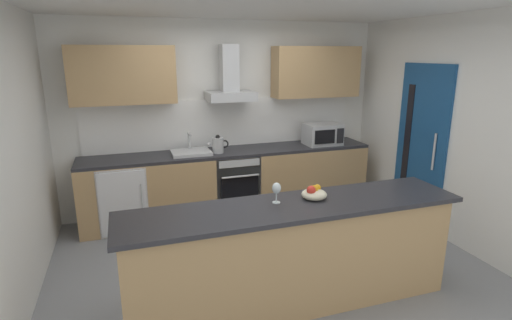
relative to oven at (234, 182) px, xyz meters
name	(u,v)px	position (x,y,z in m)	size (l,w,h in m)	color
ground	(267,263)	(-0.03, -1.41, -0.47)	(5.43, 4.51, 0.02)	gray
ceiling	(269,3)	(-0.03, -1.41, 2.15)	(5.43, 4.51, 0.02)	white
wall_back	(223,117)	(-0.03, 0.41, 0.84)	(5.43, 0.12, 2.60)	white
wall_left	(6,164)	(-2.31, -1.41, 0.84)	(0.12, 4.51, 2.60)	white
wall_right	(451,130)	(2.25, -1.41, 0.84)	(0.12, 4.51, 2.60)	white
backsplash_tile	(225,123)	(-0.03, 0.33, 0.77)	(3.77, 0.02, 0.66)	white
counter_back	(231,182)	(-0.03, 0.03, -0.01)	(3.90, 0.60, 0.90)	tan
counter_island	(293,255)	(-0.07, -2.17, 0.02)	(2.93, 0.64, 0.95)	tan
upper_cabinets	(227,73)	(-0.03, 0.18, 1.45)	(3.85, 0.32, 0.70)	tan
side_door	(421,146)	(2.17, -1.03, 0.57)	(0.08, 0.85, 2.05)	navy
oven	(234,182)	(0.00, 0.00, 0.00)	(0.60, 0.62, 0.80)	slate
refrigerator	(123,196)	(-1.45, 0.00, -0.03)	(0.58, 0.60, 0.85)	white
microwave	(323,134)	(1.31, -0.03, 0.59)	(0.50, 0.38, 0.30)	#B7BABC
sink	(191,152)	(-0.57, 0.01, 0.47)	(0.50, 0.40, 0.26)	silver
kettle	(218,145)	(-0.22, -0.03, 0.55)	(0.29, 0.15, 0.24)	#B7BABC
range_hood	(230,83)	(0.00, 0.13, 1.33)	(0.62, 0.45, 0.72)	#B7BABC
wine_glass	(276,189)	(-0.20, -2.09, 0.61)	(0.08, 0.08, 0.18)	silver
fruit_bowl	(314,193)	(0.15, -2.09, 0.53)	(0.22, 0.22, 0.13)	beige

